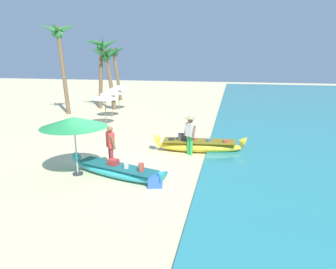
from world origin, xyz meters
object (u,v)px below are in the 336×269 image
at_px(person_vendor_hatted, 190,132).
at_px(cooler_box, 155,181).
at_px(person_tourist_customer, 111,145).
at_px(palm_tree_tall_inland, 60,42).
at_px(palm_tree_mid_cluster, 106,58).
at_px(boat_yellow_midground, 199,145).
at_px(palm_tree_leaning_seaward, 101,51).
at_px(patio_umbrella_large, 74,122).
at_px(palm_tree_far_behind, 114,56).
at_px(boat_cyan_foreground, 117,170).

xyz_separation_m(person_vendor_hatted, cooler_box, (-0.64, -3.47, -0.78)).
xyz_separation_m(person_tourist_customer, palm_tree_tall_inland, (-7.50, 9.75, 4.09)).
bearing_deg(palm_tree_mid_cluster, palm_tree_tall_inland, -133.72).
height_order(person_vendor_hatted, palm_tree_mid_cluster, palm_tree_mid_cluster).
distance_m(boat_yellow_midground, palm_tree_tall_inland, 13.46).
height_order(person_vendor_hatted, palm_tree_leaning_seaward, palm_tree_leaning_seaward).
bearing_deg(palm_tree_mid_cluster, palm_tree_leaning_seaward, 150.95).
relative_size(person_tourist_customer, patio_umbrella_large, 0.71).
distance_m(patio_umbrella_large, palm_tree_far_behind, 19.03).
bearing_deg(boat_cyan_foreground, palm_tree_far_behind, 111.55).
xyz_separation_m(person_tourist_customer, patio_umbrella_large, (-0.94, -0.83, 0.98)).
bearing_deg(person_tourist_customer, palm_tree_mid_cluster, 113.08).
height_order(palm_tree_leaning_seaward, cooler_box, palm_tree_leaning_seaward).
height_order(patio_umbrella_large, palm_tree_far_behind, palm_tree_far_behind).
distance_m(palm_tree_leaning_seaward, palm_tree_mid_cluster, 0.80).
height_order(person_tourist_customer, cooler_box, person_tourist_customer).
distance_m(boat_cyan_foreground, person_vendor_hatted, 3.73).
relative_size(person_tourist_customer, cooler_box, 3.50).
xyz_separation_m(patio_umbrella_large, palm_tree_mid_cluster, (-4.25, 13.00, 1.99)).
height_order(palm_tree_mid_cluster, cooler_box, palm_tree_mid_cluster).
bearing_deg(palm_tree_mid_cluster, boat_cyan_foreground, -66.22).
distance_m(person_tourist_customer, palm_tree_mid_cluster, 13.56).
relative_size(boat_cyan_foreground, palm_tree_far_behind, 0.77).
height_order(boat_cyan_foreground, palm_tree_leaning_seaward, palm_tree_leaning_seaward).
bearing_deg(palm_tree_far_behind, cooler_box, -65.09).
xyz_separation_m(person_vendor_hatted, palm_tree_mid_cluster, (-7.82, 9.96, 2.89)).
xyz_separation_m(boat_cyan_foreground, person_vendor_hatted, (2.12, 2.98, 0.74)).
distance_m(patio_umbrella_large, palm_tree_mid_cluster, 13.82).
relative_size(person_vendor_hatted, palm_tree_mid_cluster, 0.36).
xyz_separation_m(patio_umbrella_large, palm_tree_leaning_seaward, (-4.77, 13.29, 2.52)).
bearing_deg(boat_cyan_foreground, palm_tree_leaning_seaward, 115.19).
bearing_deg(boat_yellow_midground, person_vendor_hatted, -123.83).
height_order(boat_cyan_foreground, palm_tree_tall_inland, palm_tree_tall_inland).
xyz_separation_m(patio_umbrella_large, palm_tree_tall_inland, (-6.57, 10.58, 3.11)).
bearing_deg(palm_tree_leaning_seaward, patio_umbrella_large, -70.27).
xyz_separation_m(boat_cyan_foreground, boat_yellow_midground, (2.45, 3.47, 0.05)).
bearing_deg(person_tourist_customer, palm_tree_leaning_seaward, 114.61).
distance_m(boat_cyan_foreground, cooler_box, 1.56).
xyz_separation_m(boat_yellow_midground, palm_tree_mid_cluster, (-8.15, 9.47, 3.59)).
height_order(palm_tree_leaning_seaward, palm_tree_far_behind, palm_tree_leaning_seaward).
bearing_deg(palm_tree_far_behind, person_tourist_customer, -69.06).
height_order(person_vendor_hatted, palm_tree_tall_inland, palm_tree_tall_inland).
height_order(boat_cyan_foreground, person_tourist_customer, person_tourist_customer).
distance_m(person_tourist_customer, palm_tree_leaning_seaward, 14.14).
xyz_separation_m(person_tourist_customer, palm_tree_mid_cluster, (-5.19, 12.17, 2.97)).
bearing_deg(boat_yellow_midground, palm_tree_tall_inland, 146.06).
relative_size(boat_cyan_foreground, person_tourist_customer, 2.39).
bearing_deg(palm_tree_mid_cluster, person_vendor_hatted, -51.87).
distance_m(patio_umbrella_large, palm_tree_tall_inland, 12.83).
bearing_deg(boat_yellow_midground, patio_umbrella_large, -137.80).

